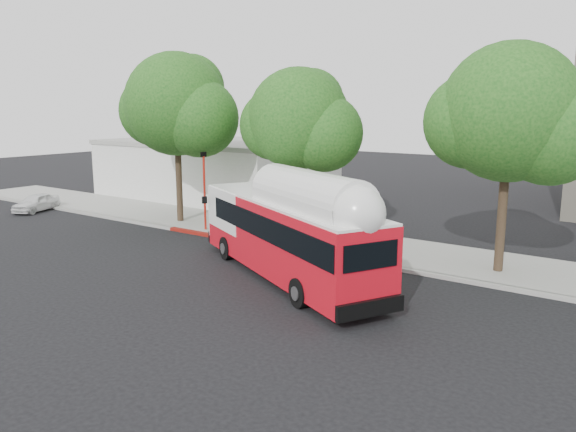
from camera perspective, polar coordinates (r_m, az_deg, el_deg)
name	(u,v)px	position (r m, az deg, el deg)	size (l,w,h in m)	color
ground	(236,270)	(23.53, -5.27, -5.53)	(120.00, 120.00, 0.00)	black
sidewalk	(320,239)	(28.57, 3.24, -2.37)	(60.00, 5.00, 0.15)	gray
curb_strip	(290,250)	(26.47, 0.24, -3.43)	(60.00, 0.30, 0.15)	gray
red_curb_segment	(241,241)	(28.25, -4.75, -2.53)	(10.00, 0.32, 0.16)	maroon
street_tree_left	(183,108)	(32.47, -10.62, 10.70)	(6.67, 5.80, 9.74)	#2D2116
street_tree_mid	(306,123)	(27.76, 1.83, 9.41)	(5.75, 5.00, 8.62)	#2D2116
street_tree_right	(521,118)	(23.53, 22.63, 9.15)	(6.21, 5.40, 9.18)	#2D2116
low_commercial_bldg	(216,168)	(42.57, -7.38, 4.82)	(16.20, 10.20, 4.25)	silver
transit_bus	(287,237)	(21.94, -0.07, -2.17)	(11.73, 7.43, 3.59)	red
parked_car	(36,202)	(39.94, -24.22, 1.26)	(3.42, 1.38, 1.16)	silver
signal_pole	(205,191)	(30.42, -8.48, 2.48)	(0.12, 0.41, 4.34)	red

